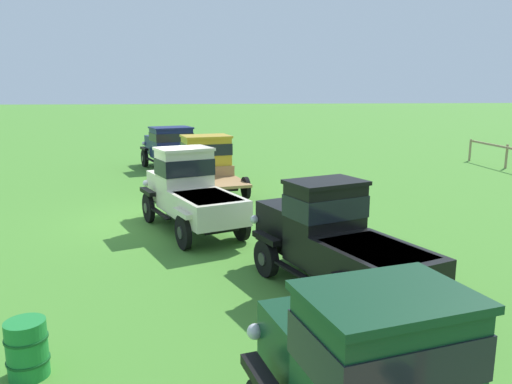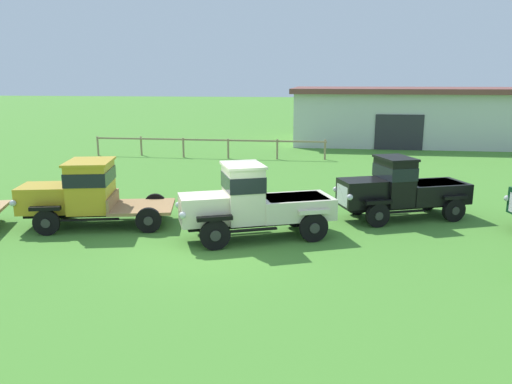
% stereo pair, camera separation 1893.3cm
% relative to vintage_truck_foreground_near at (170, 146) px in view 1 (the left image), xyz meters
% --- Properties ---
extents(ground_plane, '(240.00, 240.00, 0.00)m').
position_rel_vintage_truck_foreground_near_xyz_m(ground_plane, '(10.45, 0.15, -1.14)').
color(ground_plane, '#47842D').
extents(vintage_truck_foreground_near, '(5.94, 3.71, 2.10)m').
position_rel_vintage_truck_foreground_near_xyz_m(vintage_truck_foreground_near, '(0.00, 0.00, 0.00)').
color(vintage_truck_foreground_near, black).
rests_on(vintage_truck_foreground_near, ground).
extents(vintage_truck_second_in_line, '(5.22, 2.99, 2.18)m').
position_rel_vintage_truck_foreground_near_xyz_m(vintage_truck_second_in_line, '(5.66, 1.72, 0.01)').
color(vintage_truck_second_in_line, black).
rests_on(vintage_truck_second_in_line, ground).
extents(vintage_truck_midrow_center, '(4.89, 3.18, 2.31)m').
position_rel_vintage_truck_foreground_near_xyz_m(vintage_truck_midrow_center, '(11.35, 1.23, -0.00)').
color(vintage_truck_midrow_center, black).
rests_on(vintage_truck_midrow_center, ground).
extents(vintage_truck_far_side, '(4.78, 3.05, 2.17)m').
position_rel_vintage_truck_foreground_near_xyz_m(vintage_truck_far_side, '(16.08, 4.14, -0.09)').
color(vintage_truck_far_side, black).
rests_on(vintage_truck_far_side, ground).
extents(oil_drum_beside_row, '(0.58, 0.58, 0.82)m').
position_rel_vintage_truck_foreground_near_xyz_m(oil_drum_beside_row, '(18.63, -0.85, -0.73)').
color(oil_drum_beside_row, '#1E7F33').
rests_on(oil_drum_beside_row, ground).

